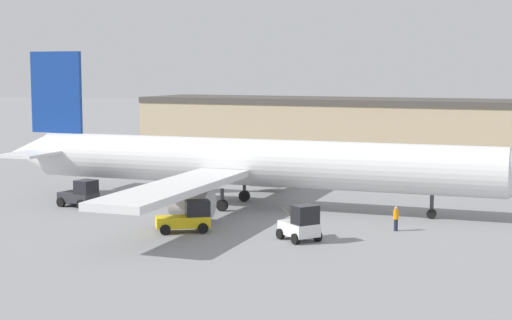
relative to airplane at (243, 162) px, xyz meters
name	(u,v)px	position (x,y,z in m)	size (l,w,h in m)	color
ground_plane	(256,207)	(1.08, 0.07, -3.53)	(400.00, 400.00, 0.00)	gray
terminal_building	(453,131)	(9.80, 37.34, 0.14)	(78.30, 12.01, 7.33)	tan
airplane	(243,162)	(0.00, 0.00, 0.00)	(44.92, 38.31, 12.33)	silver
ground_crew_worker	(396,218)	(13.34, -4.41, -2.65)	(0.37, 0.37, 1.66)	#1E2338
baggage_tug	(188,218)	(0.72, -10.37, -2.56)	(3.72, 3.24, 2.11)	yellow
belt_loader_truck	(301,224)	(8.57, -9.89, -2.45)	(3.11, 3.00, 2.35)	silver
pushback_tug	(81,194)	(-11.72, -5.22, -2.53)	(3.21, 2.26, 2.17)	#2D2D33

